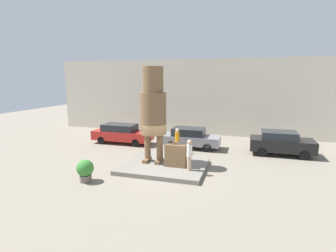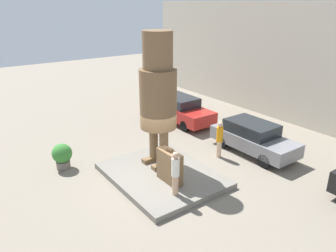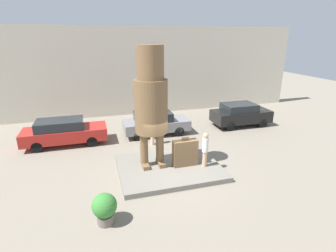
% 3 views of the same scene
% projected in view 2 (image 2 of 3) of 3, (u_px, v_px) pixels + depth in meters
% --- Properties ---
extents(ground_plane, '(60.00, 60.00, 0.00)m').
position_uv_depth(ground_plane, '(162.00, 178.00, 13.43)').
color(ground_plane, gray).
extents(pedestal, '(4.76, 3.79, 0.23)m').
position_uv_depth(pedestal, '(162.00, 175.00, 13.38)').
color(pedestal, slate).
rests_on(pedestal, ground_plane).
extents(building_backdrop, '(28.00, 0.60, 6.82)m').
position_uv_depth(building_backdrop, '(315.00, 68.00, 17.74)').
color(building_backdrop, beige).
rests_on(building_backdrop, ground_plane).
extents(statue_figure, '(1.50, 1.50, 5.53)m').
position_uv_depth(statue_figure, '(158.00, 90.00, 12.94)').
color(statue_figure, brown).
rests_on(statue_figure, pedestal).
extents(giant_suitcase, '(1.18, 0.41, 1.44)m').
position_uv_depth(giant_suitcase, '(170.00, 167.00, 12.47)').
color(giant_suitcase, brown).
rests_on(giant_suitcase, pedestal).
extents(tourist, '(0.29, 0.29, 1.68)m').
position_uv_depth(tourist, '(175.00, 172.00, 11.52)').
color(tourist, tan).
rests_on(tourist, pedestal).
extents(parked_car_red, '(4.71, 1.72, 1.54)m').
position_uv_depth(parked_car_red, '(179.00, 108.00, 19.51)').
color(parked_car_red, '#B2231E').
rests_on(parked_car_red, ground_plane).
extents(parked_car_grey, '(4.20, 1.72, 1.50)m').
position_uv_depth(parked_car_grey, '(253.00, 137.00, 15.40)').
color(parked_car_grey, gray).
rests_on(parked_car_grey, ground_plane).
extents(planter_pot, '(0.85, 0.85, 1.13)m').
position_uv_depth(planter_pot, '(62.00, 155.00, 13.97)').
color(planter_pot, '#70665B').
rests_on(planter_pot, ground_plane).
extents(worker_hivis, '(0.29, 0.29, 1.74)m').
position_uv_depth(worker_hivis, '(220.00, 138.00, 14.90)').
color(worker_hivis, beige).
rests_on(worker_hivis, ground_plane).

